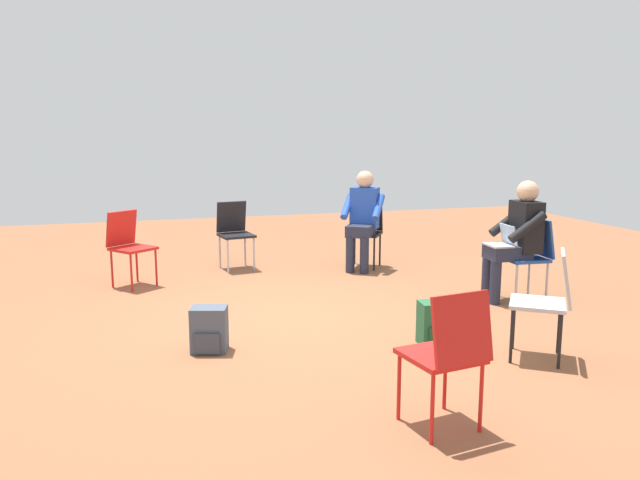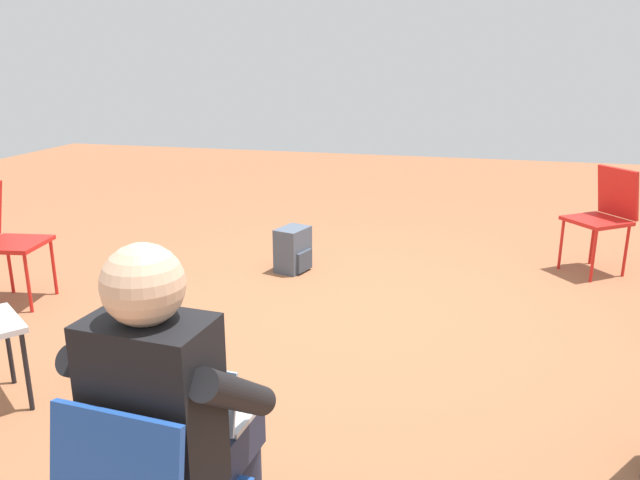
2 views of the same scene
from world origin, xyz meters
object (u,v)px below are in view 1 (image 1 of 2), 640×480
at_px(chair_east, 531,253).
at_px(person_in_blue, 363,215).
at_px(chair_northeast, 366,228).
at_px(person_with_laptop, 517,234).
at_px(chair_southeast, 548,297).
at_px(backpack_by_empty_chair, 436,326).
at_px(backpack_near_laptop_user, 209,332).
at_px(chair_northwest, 129,243).
at_px(chair_south, 448,350).
at_px(chair_north, 234,230).

relative_size(chair_east, person_in_blue, 0.69).
xyz_separation_m(chair_northeast, person_with_laptop, (0.86, -2.02, 0.20)).
xyz_separation_m(chair_southeast, person_in_blue, (-0.19, 3.42, 0.20)).
bearing_deg(backpack_by_empty_chair, backpack_near_laptop_user, 167.82).
distance_m(chair_northeast, person_in_blue, 0.26).
distance_m(chair_northwest, person_with_laptop, 4.21).
relative_size(chair_southeast, chair_east, 1.00).
bearing_deg(chair_northeast, backpack_by_empty_chair, 114.49).
bearing_deg(backpack_by_empty_chair, chair_southeast, -41.05).
bearing_deg(chair_northwest, chair_southeast, 94.64).
distance_m(chair_east, backpack_by_empty_chair, 1.88).
bearing_deg(chair_northwest, chair_south, 75.22).
distance_m(chair_east, backpack_near_laptop_user, 3.44).
bearing_deg(person_with_laptop, backpack_near_laptop_user, 105.42).
bearing_deg(person_with_laptop, chair_northeast, 27.91).
relative_size(chair_east, backpack_by_empty_chair, 2.36).
bearing_deg(chair_south, backpack_near_laptop_user, 114.67).
xyz_separation_m(chair_south, person_in_blue, (1.10, 4.24, 0.20)).
height_order(chair_east, person_with_laptop, person_with_laptop).
bearing_deg(chair_northwest, chair_northeast, 146.59).
relative_size(chair_northwest, backpack_by_empty_chair, 2.36).
height_order(chair_southeast, chair_northwest, same).
bearing_deg(chair_south, chair_southeast, 24.03).
bearing_deg(chair_east, chair_south, 141.30).
relative_size(chair_south, person_with_laptop, 0.69).
distance_m(chair_east, chair_north, 3.59).
bearing_deg(chair_east, backpack_near_laptop_user, 104.67).
height_order(person_in_blue, backpack_by_empty_chair, person_in_blue).
bearing_deg(chair_east, person_with_laptop, 90.00).
distance_m(chair_southeast, chair_north, 4.30).
relative_size(chair_north, chair_northeast, 1.00).
xyz_separation_m(chair_east, person_in_blue, (-1.13, 1.89, 0.20)).
height_order(chair_northwest, backpack_near_laptop_user, chair_northwest).
xyz_separation_m(chair_northwest, person_with_laptop, (3.79, -1.82, 0.20)).
bearing_deg(chair_north, chair_northwest, 15.15).
height_order(chair_northwest, person_with_laptop, person_with_laptop).
bearing_deg(chair_northwest, chair_east, 117.88).
bearing_deg(backpack_near_laptop_user, chair_east, 9.87).
height_order(chair_northwest, backpack_by_empty_chair, chair_northwest).
bearing_deg(chair_east, chair_north, 52.80).
bearing_deg(backpack_by_empty_chair, chair_north, 107.92).
distance_m(backpack_near_laptop_user, backpack_by_empty_chair, 1.84).
distance_m(chair_south, chair_northwest, 4.52).
relative_size(chair_south, chair_east, 1.00).
relative_size(chair_northeast, backpack_by_empty_chair, 2.36).
bearing_deg(chair_north, chair_east, 129.30).
relative_size(chair_northwest, person_with_laptop, 0.69).
bearing_deg(chair_northeast, chair_east, 151.71).
bearing_deg(chair_south, chair_east, 38.13).
xyz_separation_m(chair_north, backpack_near_laptop_user, (-0.70, -2.99, -0.34)).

